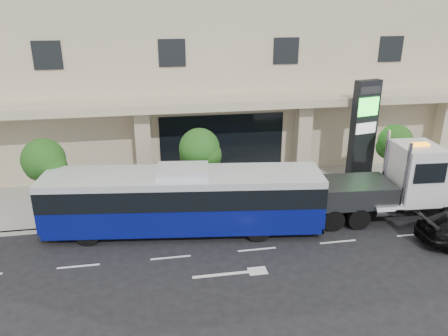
% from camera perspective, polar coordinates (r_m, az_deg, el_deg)
% --- Properties ---
extents(ground, '(120.00, 120.00, 0.00)m').
position_cam_1_polar(ground, '(21.95, 3.36, -8.58)').
color(ground, black).
rests_on(ground, ground).
extents(sidewalk, '(120.00, 6.00, 0.15)m').
position_cam_1_polar(sidewalk, '(26.29, 0.88, -3.21)').
color(sidewalk, gray).
rests_on(sidewalk, ground).
extents(curb, '(120.00, 0.30, 0.15)m').
position_cam_1_polar(curb, '(23.63, 2.25, -6.10)').
color(curb, gray).
rests_on(curb, ground).
extents(convention_center, '(60.00, 17.60, 20.00)m').
position_cam_1_polar(convention_center, '(34.35, -2.51, 19.40)').
color(convention_center, tan).
rests_on(convention_center, ground).
extents(tree_left, '(2.27, 2.20, 4.22)m').
position_cam_1_polar(tree_left, '(24.07, -22.41, 0.64)').
color(tree_left, '#422B19').
rests_on(tree_left, sidewalk).
extents(tree_mid, '(2.28, 2.20, 4.38)m').
position_cam_1_polar(tree_mid, '(23.56, -3.16, 2.19)').
color(tree_mid, '#422B19').
rests_on(tree_mid, sidewalk).
extents(tree_right, '(2.10, 2.00, 4.04)m').
position_cam_1_polar(tree_right, '(27.40, 21.49, 2.92)').
color(tree_right, '#422B19').
rests_on(tree_right, sidewalk).
extents(city_bus, '(13.72, 4.53, 3.41)m').
position_cam_1_polar(city_bus, '(21.51, -5.33, -4.08)').
color(city_bus, black).
rests_on(city_bus, ground).
extents(tow_truck, '(9.92, 2.95, 4.50)m').
position_cam_1_polar(tow_truck, '(24.51, 21.69, -2.07)').
color(tow_truck, '#2D3033').
rests_on(tow_truck, ground).
extents(signage_pylon, '(1.69, 0.92, 6.45)m').
position_cam_1_polar(signage_pylon, '(27.62, 17.69, 4.37)').
color(signage_pylon, black).
rests_on(signage_pylon, sidewalk).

